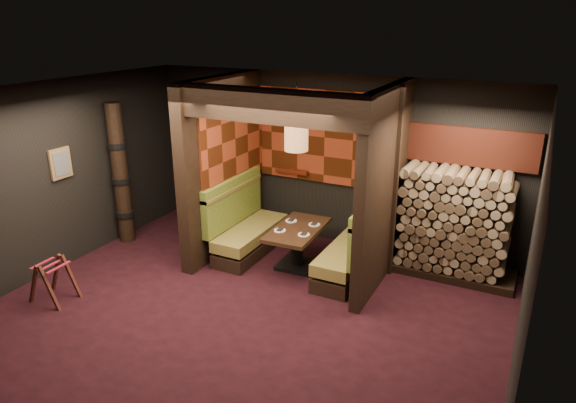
{
  "coord_description": "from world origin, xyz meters",
  "views": [
    {
      "loc": [
        3.17,
        -4.98,
        3.7
      ],
      "look_at": [
        0.0,
        1.3,
        1.15
      ],
      "focal_mm": 32.0,
      "sensor_mm": 36.0,
      "label": 1
    }
  ],
  "objects_px": {
    "dining_table": "(297,242)",
    "pendant_lamp": "(296,135)",
    "booth_bench_right": "(354,251)",
    "luggage_rack": "(53,279)",
    "firewood_stack": "(459,225)",
    "booth_bench_left": "(246,229)",
    "totem_column": "(121,175)"
  },
  "relations": [
    {
      "from": "dining_table",
      "to": "luggage_rack",
      "type": "distance_m",
      "value": 3.51
    },
    {
      "from": "totem_column",
      "to": "booth_bench_left",
      "type": "bearing_deg",
      "value": 14.75
    },
    {
      "from": "booth_bench_left",
      "to": "booth_bench_right",
      "type": "height_order",
      "value": "same"
    },
    {
      "from": "booth_bench_left",
      "to": "firewood_stack",
      "type": "distance_m",
      "value": 3.35
    },
    {
      "from": "booth_bench_right",
      "to": "luggage_rack",
      "type": "height_order",
      "value": "booth_bench_right"
    },
    {
      "from": "dining_table",
      "to": "totem_column",
      "type": "height_order",
      "value": "totem_column"
    },
    {
      "from": "booth_bench_right",
      "to": "dining_table",
      "type": "distance_m",
      "value": 0.9
    },
    {
      "from": "dining_table",
      "to": "luggage_rack",
      "type": "relative_size",
      "value": 1.98
    },
    {
      "from": "totem_column",
      "to": "luggage_rack",
      "type": "bearing_deg",
      "value": -74.79
    },
    {
      "from": "pendant_lamp",
      "to": "firewood_stack",
      "type": "relative_size",
      "value": 0.56
    },
    {
      "from": "pendant_lamp",
      "to": "luggage_rack",
      "type": "distance_m",
      "value": 3.91
    },
    {
      "from": "booth_bench_right",
      "to": "dining_table",
      "type": "height_order",
      "value": "booth_bench_right"
    },
    {
      "from": "booth_bench_left",
      "to": "luggage_rack",
      "type": "bearing_deg",
      "value": -121.61
    },
    {
      "from": "booth_bench_right",
      "to": "firewood_stack",
      "type": "height_order",
      "value": "firewood_stack"
    },
    {
      "from": "booth_bench_right",
      "to": "dining_table",
      "type": "bearing_deg",
      "value": -172.28
    },
    {
      "from": "booth_bench_left",
      "to": "totem_column",
      "type": "relative_size",
      "value": 0.67
    },
    {
      "from": "booth_bench_left",
      "to": "booth_bench_right",
      "type": "distance_m",
      "value": 1.89
    },
    {
      "from": "booth_bench_right",
      "to": "pendant_lamp",
      "type": "relative_size",
      "value": 1.65
    },
    {
      "from": "booth_bench_right",
      "to": "totem_column",
      "type": "xyz_separation_m",
      "value": [
        -3.98,
        -0.55,
        0.79
      ]
    },
    {
      "from": "booth_bench_left",
      "to": "totem_column",
      "type": "bearing_deg",
      "value": -165.25
    },
    {
      "from": "dining_table",
      "to": "pendant_lamp",
      "type": "bearing_deg",
      "value": -90.0
    },
    {
      "from": "booth_bench_left",
      "to": "dining_table",
      "type": "xyz_separation_m",
      "value": [
        1.0,
        -0.12,
        0.02
      ]
    },
    {
      "from": "pendant_lamp",
      "to": "totem_column",
      "type": "height_order",
      "value": "pendant_lamp"
    },
    {
      "from": "dining_table",
      "to": "luggage_rack",
      "type": "bearing_deg",
      "value": -136.79
    },
    {
      "from": "firewood_stack",
      "to": "booth_bench_right",
      "type": "bearing_deg",
      "value": -152.65
    },
    {
      "from": "dining_table",
      "to": "totem_column",
      "type": "relative_size",
      "value": 0.53
    },
    {
      "from": "pendant_lamp",
      "to": "luggage_rack",
      "type": "bearing_deg",
      "value": -137.39
    },
    {
      "from": "booth_bench_right",
      "to": "pendant_lamp",
      "type": "bearing_deg",
      "value": -169.14
    },
    {
      "from": "pendant_lamp",
      "to": "luggage_rack",
      "type": "height_order",
      "value": "pendant_lamp"
    },
    {
      "from": "pendant_lamp",
      "to": "booth_bench_left",
      "type": "bearing_deg",
      "value": 170.36
    },
    {
      "from": "luggage_rack",
      "to": "totem_column",
      "type": "bearing_deg",
      "value": 105.21
    },
    {
      "from": "booth_bench_right",
      "to": "firewood_stack",
      "type": "bearing_deg",
      "value": 27.35
    }
  ]
}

